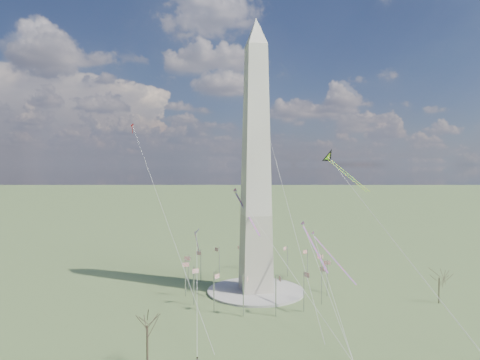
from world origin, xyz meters
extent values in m
plane|color=#42592C|center=(0.00, 0.00, 0.00)|extent=(2000.00, 2000.00, 0.00)
cylinder|color=#A6A297|center=(0.00, 0.00, 0.40)|extent=(36.00, 36.00, 0.80)
pyramid|color=silver|center=(0.00, 0.00, 95.80)|extent=(9.90, 9.90, 10.00)
cylinder|color=silver|center=(26.00, 0.00, 6.50)|extent=(0.36, 0.36, 13.00)
cube|color=red|center=(26.00, 1.30, 11.80)|extent=(2.40, 0.08, 1.50)
cylinder|color=silver|center=(24.02, 9.95, 6.50)|extent=(0.36, 0.36, 13.00)
cube|color=red|center=(23.52, 11.15, 11.80)|extent=(2.25, 0.99, 1.50)
cylinder|color=silver|center=(18.38, 18.38, 6.50)|extent=(0.36, 0.36, 13.00)
cube|color=red|center=(17.47, 19.30, 11.80)|extent=(1.75, 1.75, 1.50)
cylinder|color=silver|center=(9.95, 24.02, 6.50)|extent=(0.36, 0.36, 13.00)
cube|color=red|center=(8.75, 24.52, 11.80)|extent=(0.99, 2.25, 1.50)
cylinder|color=silver|center=(0.00, 26.00, 6.50)|extent=(0.36, 0.36, 13.00)
cube|color=red|center=(-1.30, 26.00, 11.80)|extent=(0.08, 2.40, 1.50)
cylinder|color=silver|center=(-9.95, 24.02, 6.50)|extent=(0.36, 0.36, 13.00)
cube|color=red|center=(-11.15, 23.52, 11.80)|extent=(0.99, 2.25, 1.50)
cylinder|color=silver|center=(-18.38, 18.38, 6.50)|extent=(0.36, 0.36, 13.00)
cube|color=red|center=(-19.30, 17.47, 11.80)|extent=(1.75, 1.75, 1.50)
cylinder|color=silver|center=(-24.02, 9.95, 6.50)|extent=(0.36, 0.36, 13.00)
cube|color=red|center=(-24.52, 8.75, 11.80)|extent=(2.25, 0.99, 1.50)
cylinder|color=silver|center=(-26.00, 0.00, 6.50)|extent=(0.36, 0.36, 13.00)
cube|color=red|center=(-26.00, -1.30, 11.80)|extent=(2.40, 0.08, 1.50)
cylinder|color=silver|center=(-24.02, -9.95, 6.50)|extent=(0.36, 0.36, 13.00)
cube|color=red|center=(-23.52, -11.15, 11.80)|extent=(2.25, 0.99, 1.50)
cylinder|color=silver|center=(-18.38, -18.38, 6.50)|extent=(0.36, 0.36, 13.00)
cube|color=red|center=(-17.47, -19.30, 11.80)|extent=(1.75, 1.75, 1.50)
cylinder|color=silver|center=(-9.95, -24.02, 6.50)|extent=(0.36, 0.36, 13.00)
cube|color=red|center=(-8.75, -24.52, 11.80)|extent=(0.99, 2.25, 1.50)
cylinder|color=silver|center=(0.00, -26.00, 6.50)|extent=(0.36, 0.36, 13.00)
cube|color=red|center=(1.30, -26.00, 11.80)|extent=(0.08, 2.40, 1.50)
cylinder|color=silver|center=(9.95, -24.02, 6.50)|extent=(0.36, 0.36, 13.00)
cube|color=red|center=(11.15, -23.52, 11.80)|extent=(0.99, 2.25, 1.50)
cylinder|color=silver|center=(18.38, -18.38, 6.50)|extent=(0.36, 0.36, 13.00)
cube|color=red|center=(19.30, -17.47, 11.80)|extent=(1.75, 1.75, 1.50)
cylinder|color=silver|center=(24.02, -9.95, 6.50)|extent=(0.36, 0.36, 13.00)
cube|color=red|center=(24.52, -8.75, 11.80)|extent=(2.25, 0.99, 1.50)
cylinder|color=#4B3E2E|center=(58.12, -25.39, 4.40)|extent=(0.37, 0.37, 8.81)
cylinder|color=#4B3E2E|center=(-39.01, -51.48, 4.79)|extent=(0.49, 0.49, 9.57)
cube|color=yellow|center=(41.38, 7.98, 42.94)|extent=(10.01, 15.33, 12.56)
cube|color=yellow|center=(39.45, 6.75, 42.94)|extent=(10.01, 15.33, 12.56)
cube|color=navy|center=(-21.53, 3.23, 22.85)|extent=(2.06, 3.06, 2.34)
cube|color=#FA2740|center=(-21.53, 3.23, 18.99)|extent=(2.04, 2.51, 8.09)
cube|color=#FA2740|center=(14.82, -21.05, 19.85)|extent=(1.61, 19.06, 11.94)
cube|color=#FA2740|center=(-4.09, -3.15, 29.84)|extent=(4.78, 20.93, 13.30)
cube|color=#FA2740|center=(28.62, -5.47, 12.22)|extent=(8.06, 21.30, 14.02)
cube|color=red|center=(-45.64, 37.24, 64.45)|extent=(1.48, 1.51, 1.58)
cube|color=red|center=(-45.64, 37.24, 62.73)|extent=(0.34, 1.37, 3.61)
cube|color=silver|center=(12.43, 48.24, 82.93)|extent=(1.74, 1.63, 1.78)
cube|color=silver|center=(12.43, 48.24, 80.99)|extent=(0.29, 1.53, 4.08)
camera|label=1|loc=(-37.86, -152.79, 47.34)|focal=32.00mm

